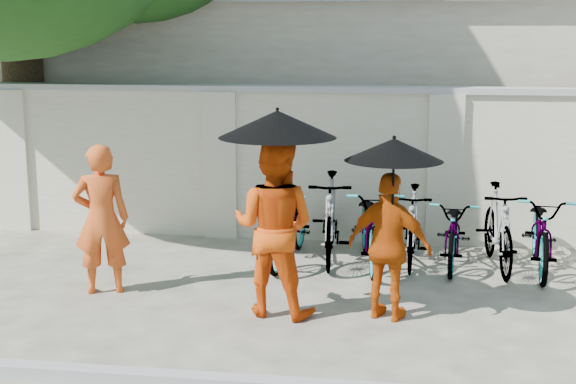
# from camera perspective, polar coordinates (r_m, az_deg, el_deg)

# --- Properties ---
(ground) EXTENTS (80.00, 80.00, 0.00)m
(ground) POSITION_cam_1_polar(r_m,az_deg,el_deg) (8.09, -2.70, -8.80)
(ground) COLOR #B7AF98
(kerb) EXTENTS (40.00, 0.16, 0.12)m
(kerb) POSITION_cam_1_polar(r_m,az_deg,el_deg) (6.54, -5.66, -13.33)
(kerb) COLOR #A1A1A1
(kerb) RESTS_ON ground
(compound_wall) EXTENTS (20.00, 0.30, 2.00)m
(compound_wall) POSITION_cam_1_polar(r_m,az_deg,el_deg) (10.81, 5.74, 1.76)
(compound_wall) COLOR silver
(compound_wall) RESTS_ON ground
(building_behind) EXTENTS (14.00, 6.00, 3.20)m
(building_behind) POSITION_cam_1_polar(r_m,az_deg,el_deg) (14.51, 10.50, 6.43)
(building_behind) COLOR beige
(building_behind) RESTS_ON ground
(monk_left) EXTENTS (0.69, 0.56, 1.63)m
(monk_left) POSITION_cam_1_polar(r_m,az_deg,el_deg) (8.82, -13.14, -1.88)
(monk_left) COLOR #DB511A
(monk_left) RESTS_ON ground
(monk_center) EXTENTS (0.98, 0.83, 1.78)m
(monk_center) POSITION_cam_1_polar(r_m,az_deg,el_deg) (7.92, -1.00, -2.52)
(monk_center) COLOR #DD480A
(monk_center) RESTS_ON ground
(parasol_center) EXTENTS (1.14, 1.14, 1.04)m
(parasol_center) POSITION_cam_1_polar(r_m,az_deg,el_deg) (7.65, -0.76, 4.85)
(parasol_center) COLOR black
(parasol_center) RESTS_ON ground
(monk_right) EXTENTS (0.93, 0.63, 1.46)m
(monk_right) POSITION_cam_1_polar(r_m,az_deg,el_deg) (7.86, 7.23, -3.89)
(monk_right) COLOR #BA4609
(monk_right) RESTS_ON ground
(parasol_right) EXTENTS (0.94, 0.94, 0.98)m
(parasol_right) POSITION_cam_1_polar(r_m,az_deg,el_deg) (7.59, 7.54, 3.00)
(parasol_right) COLOR black
(parasol_right) RESTS_ON ground
(bike_0) EXTENTS (0.78, 1.84, 0.94)m
(bike_0) POSITION_cam_1_polar(r_m,az_deg,el_deg) (9.81, 0.07, -2.32)
(bike_0) COLOR #A4A4A5
(bike_0) RESTS_ON ground
(bike_1) EXTENTS (0.61, 1.82, 1.08)m
(bike_1) POSITION_cam_1_polar(r_m,az_deg,el_deg) (9.86, 3.05, -1.87)
(bike_1) COLOR #A4A4A5
(bike_1) RESTS_ON ground
(bike_2) EXTENTS (0.89, 1.94, 0.98)m
(bike_2) POSITION_cam_1_polar(r_m,az_deg,el_deg) (9.70, 5.92, -2.42)
(bike_2) COLOR #A4A4A5
(bike_2) RESTS_ON ground
(bike_3) EXTENTS (0.52, 1.59, 0.95)m
(bike_3) POSITION_cam_1_polar(r_m,az_deg,el_deg) (9.83, 8.87, -2.42)
(bike_3) COLOR #A4A4A5
(bike_3) RESTS_ON ground
(bike_4) EXTENTS (0.71, 1.68, 0.86)m
(bike_4) POSITION_cam_1_polar(r_m,az_deg,el_deg) (9.84, 11.77, -2.78)
(bike_4) COLOR #A4A4A5
(bike_4) RESTS_ON ground
(bike_5) EXTENTS (0.60, 1.71, 1.01)m
(bike_5) POSITION_cam_1_polar(r_m,az_deg,el_deg) (9.82, 14.72, -2.49)
(bike_5) COLOR #A4A4A5
(bike_5) RESTS_ON ground
(bike_6) EXTENTS (0.78, 1.86, 0.95)m
(bike_6) POSITION_cam_1_polar(r_m,az_deg,el_deg) (9.87, 17.61, -2.73)
(bike_6) COLOR #A4A4A5
(bike_6) RESTS_ON ground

